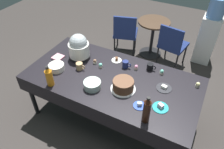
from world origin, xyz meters
name	(u,v)px	position (x,y,z in m)	size (l,w,h in m)	color
ground	(112,115)	(0.00, 0.00, 0.00)	(9.00, 9.00, 0.00)	#383330
potluck_table	(112,81)	(0.00, 0.00, 0.69)	(2.20, 1.10, 0.75)	black
frosted_layer_cake	(123,85)	(0.21, -0.13, 0.82)	(0.30, 0.30, 0.14)	silver
slow_cooker	(79,47)	(-0.60, 0.17, 0.92)	(0.30, 0.30, 0.37)	black
glass_salad_bowl	(92,85)	(-0.12, -0.27, 0.79)	(0.21, 0.21, 0.09)	#B2C6BC
ceramic_snack_bowl	(57,67)	(-0.72, -0.19, 0.79)	(0.21, 0.21, 0.08)	silver
dessert_plate_cobalt	(139,105)	(0.49, -0.28, 0.76)	(0.14, 0.14, 0.05)	#2D4CB2
dessert_plate_white	(117,60)	(-0.11, 0.35, 0.76)	(0.14, 0.14, 0.05)	white
dessert_plate_charcoal	(164,88)	(0.64, 0.11, 0.76)	(0.18, 0.18, 0.04)	#2D2D33
dessert_plate_teal	(161,107)	(0.70, -0.20, 0.76)	(0.18, 0.18, 0.06)	teal
cupcake_berry	(162,72)	(0.53, 0.36, 0.78)	(0.05, 0.05, 0.07)	beige
cupcake_rose	(136,67)	(0.21, 0.30, 0.78)	(0.05, 0.05, 0.07)	beige
cupcake_mint	(198,85)	(0.99, 0.33, 0.78)	(0.05, 0.05, 0.07)	beige
cupcake_cocoa	(80,43)	(-0.80, 0.45, 0.78)	(0.05, 0.05, 0.07)	beige
cupcake_lemon	(95,61)	(-0.34, 0.15, 0.78)	(0.05, 0.05, 0.07)	beige
cupcake_vanilla	(101,65)	(-0.23, 0.11, 0.78)	(0.05, 0.05, 0.07)	beige
soda_bottle_cola	(147,110)	(0.61, -0.44, 0.91)	(0.08, 0.08, 0.34)	#33190F
soda_bottle_orange_juice	(49,76)	(-0.60, -0.46, 0.88)	(0.09, 0.09, 0.28)	orange
coffee_mug_black	(150,67)	(0.37, 0.37, 0.80)	(0.12, 0.08, 0.09)	black
coffee_mug_navy	(126,64)	(0.06, 0.27, 0.80)	(0.12, 0.08, 0.10)	navy
coffee_mug_tan	(80,66)	(-0.46, -0.04, 0.80)	(0.13, 0.09, 0.09)	tan
paper_napkin_stack	(58,57)	(-0.87, 0.02, 0.76)	(0.14, 0.14, 0.02)	pink
maroon_chair_left	(125,32)	(-0.53, 1.57, 0.49)	(0.55, 0.55, 0.85)	navy
maroon_chair_right	(172,44)	(0.39, 1.57, 0.49)	(0.51, 0.51, 0.85)	navy
round_cafe_table	(153,32)	(-0.05, 1.79, 0.50)	(0.60, 0.60, 0.72)	#473323
water_cooler	(209,33)	(0.91, 2.05, 0.59)	(0.32, 0.32, 1.24)	silver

